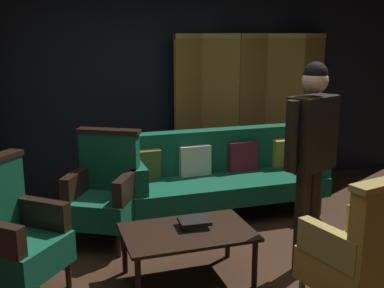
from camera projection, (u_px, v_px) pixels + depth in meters
name	position (u px, v px, depth m)	size (l,w,h in m)	color
ground_plane	(224.00, 286.00, 3.68)	(10.00, 10.00, 0.00)	#331E11
back_wall	(149.00, 77.00, 5.62)	(7.20, 0.10, 2.80)	black
folding_screen	(253.00, 108.00, 5.93)	(2.10, 0.26, 1.90)	olive
velvet_couch	(222.00, 172.00, 5.09)	(2.12, 0.78, 0.88)	black
coffee_table	(188.00, 236.00, 3.68)	(1.00, 0.64, 0.42)	black
armchair_gilt_accent	(362.00, 251.00, 3.17)	(0.69, 0.69, 1.04)	tan
armchair_wing_left	(104.00, 191.00, 4.37)	(0.79, 0.79, 1.04)	black
armchair_wing_right	(12.00, 234.00, 3.45)	(0.81, 0.81, 1.04)	black
standing_figure	(311.00, 149.00, 3.72)	(0.55, 0.35, 1.70)	black
book_green_cloth	(194.00, 225.00, 3.74)	(0.19, 0.17, 0.03)	#1E4C28
book_black_cloth	(194.00, 221.00, 3.73)	(0.24, 0.19, 0.03)	black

